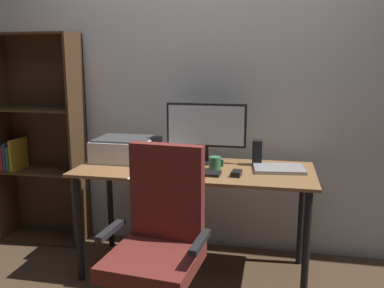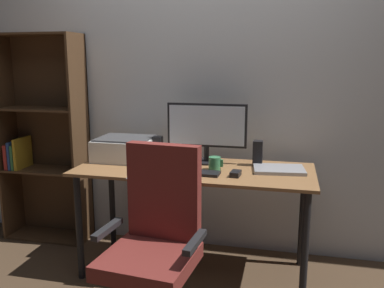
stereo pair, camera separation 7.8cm
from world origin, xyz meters
name	(u,v)px [view 1 (the left image)]	position (x,y,z in m)	size (l,w,h in m)	color
ground_plane	(194,271)	(0.00, 0.00, 0.00)	(12.00, 12.00, 0.00)	#4C3826
back_wall	(207,79)	(0.00, 0.49, 1.30)	(6.40, 0.10, 2.60)	silver
desk	(194,181)	(0.00, 0.00, 0.65)	(1.56, 0.64, 0.74)	olive
monitor	(206,129)	(0.05, 0.18, 0.98)	(0.55, 0.20, 0.41)	black
keyboard	(197,173)	(0.05, -0.14, 0.75)	(0.29, 0.11, 0.02)	black
mouse	(236,173)	(0.29, -0.13, 0.76)	(0.06, 0.10, 0.03)	black
coffee_mug	(215,163)	(0.14, -0.01, 0.78)	(0.09, 0.08, 0.09)	#387F51
laptop	(279,169)	(0.55, 0.05, 0.75)	(0.32, 0.23, 0.02)	#99999E
speaker_left	(157,148)	(-0.31, 0.17, 0.82)	(0.06, 0.07, 0.17)	black
speaker_right	(257,153)	(0.40, 0.17, 0.82)	(0.06, 0.07, 0.17)	black
printer	(124,149)	(-0.54, 0.12, 0.82)	(0.40, 0.34, 0.16)	silver
paper_sheet	(150,173)	(-0.25, -0.19, 0.74)	(0.21, 0.30, 0.00)	white
office_chair	(158,253)	(-0.05, -0.68, 0.46)	(0.54, 0.54, 1.01)	#232326
bookshelf	(40,141)	(-1.32, 0.32, 0.81)	(0.68, 0.28, 1.64)	#4C331E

